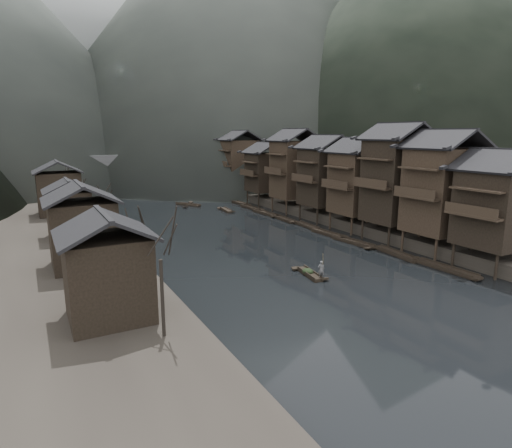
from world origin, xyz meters
TOP-DOWN VIEW (x-y plane):
  - water at (0.00, 0.00)m, footprint 300.00×300.00m
  - right_bank at (35.00, 40.00)m, footprint 40.00×200.00m
  - stilt_houses at (17.28, 19.24)m, footprint 9.00×67.60m
  - left_houses at (-20.50, 20.12)m, footprint 8.10×53.20m
  - bare_trees at (-17.00, 19.63)m, footprint 3.72×72.32m
  - moored_sampans at (11.92, 26.50)m, footprint 2.99×74.31m
  - midriver_boats at (4.45, 41.18)m, footprint 6.78×14.46m
  - stone_bridge at (-0.00, 72.00)m, footprint 40.00×6.00m
  - hills at (7.06, 168.91)m, footprint 320.00×380.00m
  - hero_sampan at (-0.91, -0.80)m, footprint 1.61×4.67m
  - cargo_heap at (-0.94, -0.59)m, footprint 1.01×1.33m
  - boatman at (-0.65, -2.39)m, footprint 0.73×0.62m
  - bamboo_pole at (-0.45, -2.39)m, footprint 1.54×1.86m

SIDE VIEW (x-z plane):
  - water at x=0.00m, z-range 0.00..0.00m
  - hero_sampan at x=-0.91m, z-range -0.01..0.42m
  - moored_sampans at x=11.92m, z-range -0.03..0.44m
  - midriver_boats at x=4.45m, z-range -0.02..0.43m
  - cargo_heap at x=-0.94m, z-range 0.43..1.04m
  - right_bank at x=35.00m, z-range 0.00..1.80m
  - boatman at x=-0.65m, z-range 0.43..2.14m
  - bamboo_pole at x=-0.45m, z-range 2.14..5.41m
  - stone_bridge at x=0.00m, z-range 0.61..9.61m
  - left_houses at x=-20.50m, z-range 1.30..10.02m
  - bare_trees at x=-17.00m, z-range 2.34..9.77m
  - stilt_houses at x=17.28m, z-range 1.08..16.60m
  - hills at x=7.06m, z-range -5.71..119.79m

